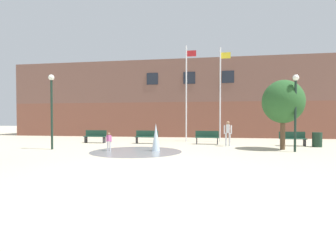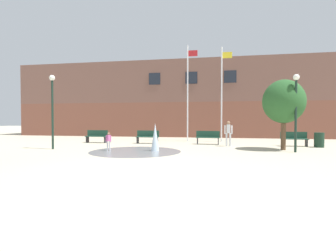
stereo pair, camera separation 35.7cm
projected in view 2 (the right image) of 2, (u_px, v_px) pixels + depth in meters
name	position (u px, v px, depth m)	size (l,w,h in m)	color
ground_plane	(146.00, 170.00, 8.78)	(100.00, 100.00, 0.00)	#BCB299
library_building	(194.00, 100.00, 27.22)	(36.00, 6.05, 7.37)	brown
splash_fountain	(148.00, 143.00, 14.02)	(4.83, 4.83, 1.49)	gray
park_bench_left_of_flagpoles	(97.00, 136.00, 19.06)	(1.60, 0.44, 0.91)	#28282D
park_bench_under_left_flagpole	(148.00, 137.00, 18.45)	(1.60, 0.44, 0.91)	#28282D
park_bench_under_right_flagpole	(208.00, 137.00, 17.85)	(1.60, 0.44, 0.91)	#28282D
park_bench_near_trashcan	(294.00, 139.00, 16.57)	(1.60, 0.44, 0.91)	#28282D
child_in_fountain	(109.00, 140.00, 14.26)	(0.31, 0.23, 0.99)	silver
adult_in_red	(228.00, 132.00, 16.47)	(0.50, 0.36, 1.59)	silver
flagpole_left	(188.00, 90.00, 20.07)	(0.80, 0.10, 7.36)	silver
flagpole_right	(222.00, 91.00, 19.61)	(0.80, 0.10, 7.11)	silver
lamp_post_left_lane	(52.00, 101.00, 14.92)	(0.32, 0.32, 4.23)	#192D23
lamp_post_right_lane	(296.00, 102.00, 13.49)	(0.32, 0.32, 4.03)	#192D23
trash_can	(319.00, 140.00, 15.92)	(0.56, 0.56, 0.90)	#193323
street_tree_near_building	(284.00, 102.00, 14.51)	(2.27, 2.27, 3.91)	brown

